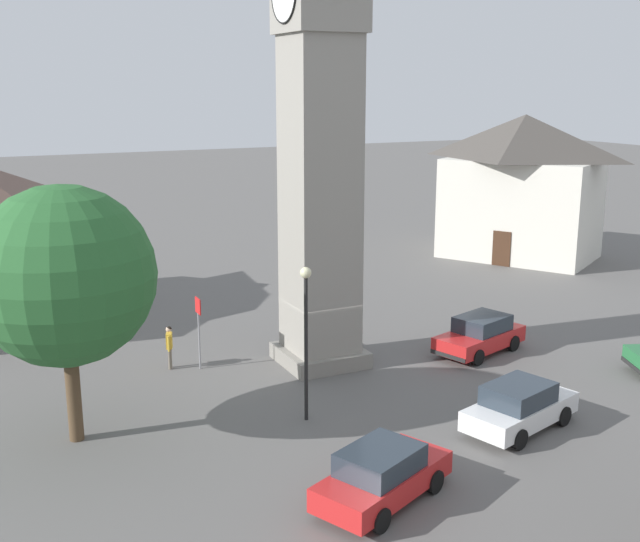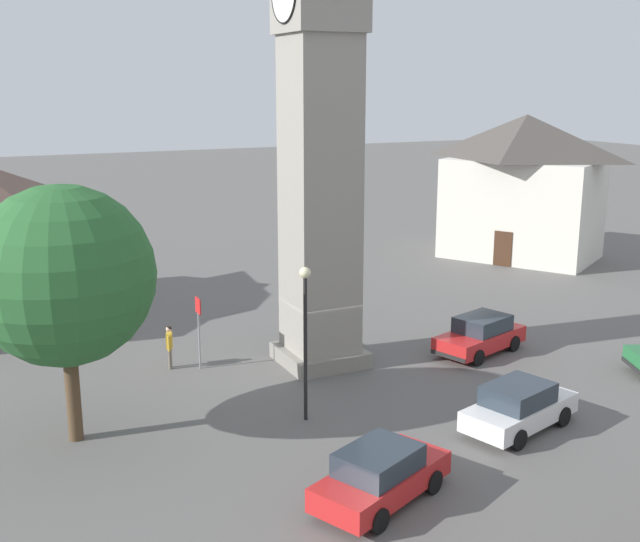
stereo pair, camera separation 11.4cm
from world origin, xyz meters
name	(u,v)px [view 2 (the right image)]	position (x,y,z in m)	size (l,w,h in m)	color
ground_plane	(320,362)	(0.00, 0.00, 0.00)	(200.00, 200.00, 0.00)	#605E5B
clock_tower	(320,23)	(0.00, 0.00, 12.71)	(3.67, 3.67, 21.70)	gray
car_blue_kerb	(381,475)	(-10.07, 3.11, 0.76)	(3.22, 4.46, 1.53)	red
car_silver_kerb	(480,335)	(-1.81, -6.31, 0.76)	(2.85, 4.44, 1.53)	red
car_red_corner	(519,407)	(-8.17, -3.00, 0.76)	(2.79, 4.44, 1.53)	white
pedestrian	(169,343)	(1.91, 5.45, 1.01)	(0.53, 0.33, 1.69)	#706656
tree	(64,276)	(-2.83, 9.67, 5.16)	(5.36, 5.36, 7.85)	brown
building_corner_back	(523,186)	(11.73, -19.59, 4.50)	(11.12, 10.11, 8.82)	silver
lamp_post	(305,319)	(-4.60, 2.73, 3.40)	(0.36, 0.36, 5.09)	black
road_sign	(199,321)	(1.39, 4.42, 1.90)	(0.60, 0.07, 2.80)	gray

